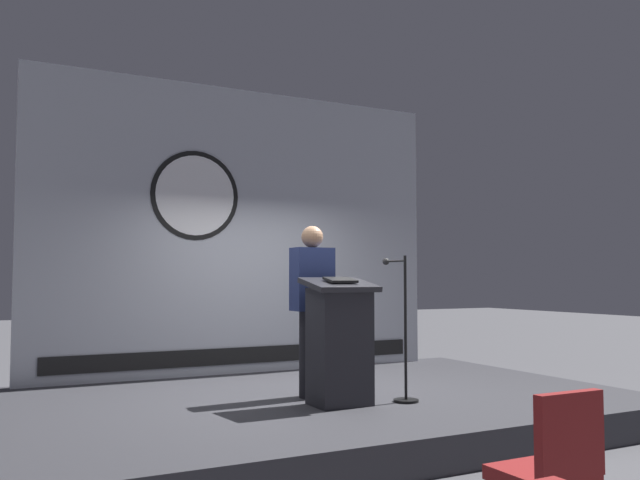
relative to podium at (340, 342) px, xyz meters
The scene contains 7 objects.
ground_plane 1.05m from the podium, 95.74° to the left, with size 40.00×40.00×0.00m, color #4C4C51.
stage_platform 0.93m from the podium, 95.74° to the left, with size 6.40×4.00×0.30m, color #333338.
banner_display 2.70m from the podium, 91.65° to the left, with size 5.27×0.12×3.57m.
podium is the anchor object (origin of this frame).
speaker_person 0.56m from the podium, 95.58° to the left, with size 0.40×0.26×1.70m.
microphone_stand 0.66m from the podium, ahead, with size 0.24×0.49×1.40m.
audience_chair_left 2.90m from the podium, 95.82° to the right, with size 0.44×0.45×0.89m.
Camera 1 is at (-2.96, -6.04, 1.47)m, focal length 37.27 mm.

